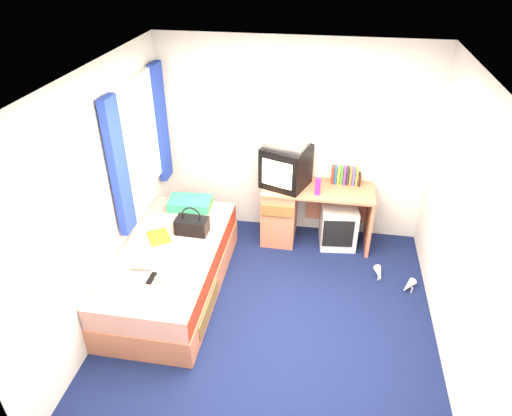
% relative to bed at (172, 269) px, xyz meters
% --- Properties ---
extents(ground, '(3.40, 3.40, 0.00)m').
position_rel_bed_xyz_m(ground, '(1.10, -0.26, -0.27)').
color(ground, '#0C1438').
rests_on(ground, ground).
extents(room_shell, '(3.40, 3.40, 3.40)m').
position_rel_bed_xyz_m(room_shell, '(1.10, -0.26, 1.18)').
color(room_shell, white).
rests_on(room_shell, ground).
extents(bed, '(1.01, 2.00, 0.54)m').
position_rel_bed_xyz_m(bed, '(0.00, 0.00, 0.00)').
color(bed, '#CB7754').
rests_on(bed, ground).
extents(pillow, '(0.51, 0.35, 0.11)m').
position_rel_bed_xyz_m(pillow, '(-0.02, 0.82, 0.33)').
color(pillow, teal).
rests_on(pillow, bed).
extents(desk, '(1.30, 0.55, 0.75)m').
position_rel_bed_xyz_m(desk, '(1.18, 1.17, 0.14)').
color(desk, '#CB7754').
rests_on(desk, ground).
extents(storage_cube, '(0.46, 0.46, 0.53)m').
position_rel_bed_xyz_m(storage_cube, '(1.73, 1.14, -0.00)').
color(storage_cube, white).
rests_on(storage_cube, ground).
extents(crt_tv, '(0.61, 0.60, 0.49)m').
position_rel_bed_xyz_m(crt_tv, '(1.06, 1.17, 0.73)').
color(crt_tv, black).
rests_on(crt_tv, desk).
extents(vcr, '(0.52, 0.43, 0.09)m').
position_rel_bed_xyz_m(vcr, '(1.06, 1.18, 1.01)').
color(vcr, '#AAAAAD').
rests_on(vcr, crt_tv).
extents(book_row, '(0.31, 0.13, 0.20)m').
position_rel_bed_xyz_m(book_row, '(1.74, 1.34, 0.58)').
color(book_row, maroon).
rests_on(book_row, desk).
extents(picture_frame, '(0.02, 0.12, 0.14)m').
position_rel_bed_xyz_m(picture_frame, '(1.92, 1.32, 0.55)').
color(picture_frame, black).
rests_on(picture_frame, desk).
extents(pink_water_bottle, '(0.07, 0.07, 0.19)m').
position_rel_bed_xyz_m(pink_water_bottle, '(1.45, 1.01, 0.58)').
color(pink_water_bottle, '#E9209C').
rests_on(pink_water_bottle, desk).
extents(aerosol_can, '(0.05, 0.05, 0.17)m').
position_rel_bed_xyz_m(aerosol_can, '(1.30, 1.26, 0.57)').
color(aerosol_can, white).
rests_on(aerosol_can, desk).
extents(handbag, '(0.35, 0.21, 0.32)m').
position_rel_bed_xyz_m(handbag, '(0.15, 0.32, 0.37)').
color(handbag, black).
rests_on(handbag, bed).
extents(towel, '(0.29, 0.25, 0.09)m').
position_rel_bed_xyz_m(towel, '(0.21, -0.24, 0.32)').
color(towel, white).
rests_on(towel, bed).
extents(magazine, '(0.33, 0.35, 0.01)m').
position_rel_bed_xyz_m(magazine, '(-0.17, 0.17, 0.28)').
color(magazine, yellow).
rests_on(magazine, bed).
extents(water_bottle, '(0.21, 0.09, 0.07)m').
position_rel_bed_xyz_m(water_bottle, '(-0.16, -0.36, 0.31)').
color(water_bottle, silver).
rests_on(water_bottle, bed).
extents(colour_swatch_fan, '(0.22, 0.16, 0.01)m').
position_rel_bed_xyz_m(colour_swatch_fan, '(0.12, -0.51, 0.28)').
color(colour_swatch_fan, gold).
rests_on(colour_swatch_fan, bed).
extents(remote_control, '(0.05, 0.16, 0.02)m').
position_rel_bed_xyz_m(remote_control, '(-0.01, -0.48, 0.28)').
color(remote_control, black).
rests_on(remote_control, bed).
extents(window_assembly, '(0.11, 1.42, 1.40)m').
position_rel_bed_xyz_m(window_assembly, '(-0.45, 0.64, 1.15)').
color(window_assembly, silver).
rests_on(window_assembly, room_shell).
extents(white_heels, '(0.46, 0.39, 0.09)m').
position_rel_bed_xyz_m(white_heels, '(2.36, 0.49, -0.23)').
color(white_heels, silver).
rests_on(white_heels, ground).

